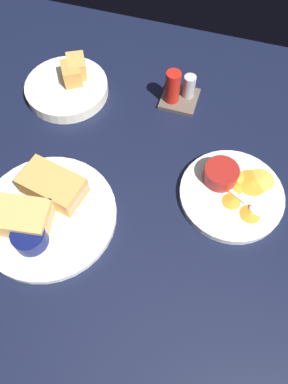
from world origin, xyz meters
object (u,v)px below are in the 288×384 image
at_px(spoon_by_dark_ramekin, 39,216).
at_px(ramekin_light_gravy, 221,174).
at_px(plate_chips_companion, 231,195).
at_px(bread_basket_rear, 68,86).
at_px(sandwich_half_far, 18,217).
at_px(condiment_caddy, 179,91).
at_px(spoon_by_gravy_ramekin, 251,206).
at_px(plate_sandwich_main, 48,215).
at_px(ramekin_dark_sauce, 30,237).
at_px(sandwich_half_near, 53,186).

distance_m(spoon_by_dark_ramekin, ramekin_light_gravy, 0.39).
distance_m(plate_chips_companion, bread_basket_rear, 0.49).
bearing_deg(ramekin_light_gravy, sandwich_half_far, -148.82).
bearing_deg(ramekin_light_gravy, condiment_caddy, 125.30).
bearing_deg(bread_basket_rear, ramekin_light_gravy, -20.08).
distance_m(plate_chips_companion, condiment_caddy, 0.30).
bearing_deg(spoon_by_dark_ramekin, spoon_by_gravy_ramekin, 20.02).
distance_m(sandwich_half_far, spoon_by_gravy_ramekin, 0.48).
height_order(sandwich_half_far, ramekin_light_gravy, sandwich_half_far).
distance_m(plate_sandwich_main, spoon_by_dark_ramekin, 0.02).
height_order(spoon_by_gravy_ramekin, bread_basket_rear, bread_basket_rear).
bearing_deg(ramekin_dark_sauce, plate_chips_companion, 32.15).
xyz_separation_m(ramekin_dark_sauce, bread_basket_rear, (-0.10, 0.41, -0.02)).
bearing_deg(ramekin_dark_sauce, spoon_by_dark_ramekin, 101.00).
xyz_separation_m(plate_chips_companion, ramekin_light_gravy, (-0.03, 0.03, 0.03)).
xyz_separation_m(plate_chips_companion, condiment_caddy, (-0.18, 0.24, 0.03)).
bearing_deg(plate_chips_companion, sandwich_half_near, -163.49).
xyz_separation_m(sandwich_half_far, ramekin_light_gravy, (0.37, 0.22, -0.00)).
bearing_deg(sandwich_half_far, ramekin_light_gravy, 31.18).
relative_size(plate_chips_companion, condiment_caddy, 2.36).
distance_m(plate_sandwich_main, sandwich_half_far, 0.06).
bearing_deg(sandwich_half_far, spoon_by_dark_ramekin, 34.52).
relative_size(sandwich_half_far, condiment_caddy, 1.49).
bearing_deg(plate_sandwich_main, ramekin_light_gravy, 30.39).
xyz_separation_m(plate_sandwich_main, plate_chips_companion, (0.36, 0.16, 0.00)).
relative_size(plate_sandwich_main, sandwich_half_far, 2.02).
relative_size(sandwich_half_near, ramekin_dark_sauce, 2.15).
distance_m(plate_chips_companion, spoon_by_gravy_ramekin, 0.05).
height_order(spoon_by_dark_ramekin, bread_basket_rear, bread_basket_rear).
bearing_deg(condiment_caddy, plate_chips_companion, -52.52).
xyz_separation_m(plate_sandwich_main, ramekin_dark_sauce, (-0.00, -0.06, 0.03)).
height_order(plate_sandwich_main, condiment_caddy, condiment_caddy).
relative_size(ramekin_dark_sauce, spoon_by_dark_ramekin, 0.67).
bearing_deg(sandwich_half_near, ramekin_light_gravy, 22.37).
height_order(ramekin_light_gravy, condiment_caddy, condiment_caddy).
height_order(plate_sandwich_main, plate_chips_companion, same).
bearing_deg(ramekin_dark_sauce, ramekin_light_gravy, 37.92).
distance_m(ramekin_dark_sauce, condiment_caddy, 0.50).
distance_m(sandwich_half_near, condiment_caddy, 0.39).
bearing_deg(spoon_by_dark_ramekin, sandwich_half_near, 84.12).
bearing_deg(spoon_by_gravy_ramekin, ramekin_light_gravy, 146.17).
height_order(sandwich_half_far, bread_basket_rear, bread_basket_rear).
xyz_separation_m(sandwich_half_far, plate_chips_companion, (0.40, 0.19, -0.03)).
relative_size(sandwich_half_far, bread_basket_rear, 0.68).
xyz_separation_m(sandwich_half_far, spoon_by_gravy_ramekin, (0.44, 0.17, -0.02)).
distance_m(ramekin_light_gravy, spoon_by_gravy_ramekin, 0.09).
xyz_separation_m(sandwich_half_near, ramekin_dark_sauce, (0.00, -0.12, -0.00)).
distance_m(ramekin_dark_sauce, plate_chips_companion, 0.43).
height_order(ramekin_dark_sauce, spoon_by_gravy_ramekin, ramekin_dark_sauce).
relative_size(ramekin_dark_sauce, condiment_caddy, 0.71).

